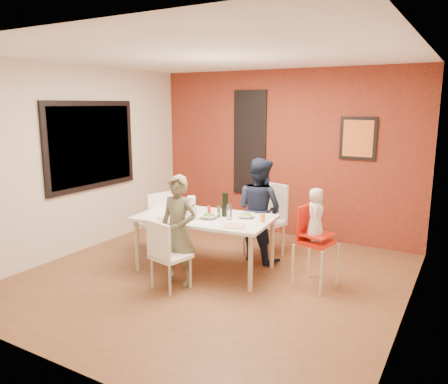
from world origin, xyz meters
The scene contains 35 objects.
ground centered at (0.00, 0.00, 0.00)m, with size 4.50×4.50×0.00m, color brown.
ceiling centered at (0.00, 0.00, 2.70)m, with size 4.50×4.50×0.02m, color white.
wall_back centered at (0.00, 2.25, 1.35)m, with size 4.50×0.02×2.70m, color beige.
wall_front centered at (0.00, -2.25, 1.35)m, with size 4.50×0.02×2.70m, color beige.
wall_left centered at (-2.25, 0.00, 1.35)m, with size 0.02×4.50×2.70m, color beige.
wall_right centered at (2.25, 0.00, 1.35)m, with size 0.02×4.50×2.70m, color beige.
brick_accent_wall centered at (0.00, 2.23, 1.35)m, with size 4.50×0.02×2.70m, color maroon.
picture_window_frame centered at (-2.22, 0.20, 1.55)m, with size 0.05×1.70×1.30m, color black.
picture_window_pane centered at (-2.21, 0.20, 1.55)m, with size 0.02×1.55×1.15m, color black.
glassblock_strip centered at (-0.60, 2.21, 1.50)m, with size 0.55×0.03×1.70m, color silver.
glassblock_surround centered at (-0.60, 2.21, 1.50)m, with size 0.60×0.03×1.76m, color black.
art_print_frame centered at (1.20, 2.21, 1.65)m, with size 0.54×0.03×0.64m, color black.
art_print_canvas centered at (1.20, 2.19, 1.65)m, with size 0.44×0.01×0.54m, color orange.
dining_table centered at (-0.23, 0.19, 0.66)m, with size 1.83×1.14×0.72m.
chair_near centered at (-0.26, -0.59, 0.47)m, with size 0.46×0.46×0.84m.
chair_far centered at (0.24, 1.15, 0.58)m, with size 0.59×0.59×1.04m.
chair_left centered at (-1.19, 0.39, 0.51)m, with size 0.53×0.53×0.92m.
high_chair centered at (1.16, 0.41, 0.59)m, with size 0.48×0.48×0.97m.
child_near centered at (-0.25, -0.36, 0.67)m, with size 0.49×0.32×1.34m, color brown.
child_far centered at (0.22, 0.90, 0.72)m, with size 0.70×0.55×1.44m, color black.
toddler centered at (1.18, 0.40, 0.89)m, with size 0.31×0.20×0.62m, color beige.
plate_near_left centered at (-0.54, -0.14, 0.73)m, with size 0.23×0.23×0.01m, color silver.
plate_far_mid centered at (-0.22, 0.52, 0.73)m, with size 0.20×0.20×0.01m, color white.
plate_near_right centered at (0.33, -0.01, 0.73)m, with size 0.24×0.24×0.01m, color white.
plate_far_left centered at (-0.77, 0.39, 0.73)m, with size 0.20×0.20×0.01m, color silver.
salad_bowl_a centered at (-0.12, 0.14, 0.75)m, with size 0.23×0.23×0.06m, color silver.
salad_bowl_b centered at (0.27, 0.40, 0.75)m, with size 0.21×0.21×0.05m, color silver.
wine_bottle centered at (0.00, 0.33, 0.88)m, with size 0.08×0.08×0.31m, color black.
wine_glass_a centered at (-0.26, 0.01, 0.82)m, with size 0.07×0.07×0.19m, color silver.
wine_glass_b centered at (0.12, 0.23, 0.82)m, with size 0.07×0.07×0.20m, color silver.
paper_towel_roll centered at (-0.41, 0.16, 0.85)m, with size 0.11×0.11×0.25m, color white.
condiment_red centered at (-0.12, 0.14, 0.80)m, with size 0.04×0.04×0.15m, color red.
condiment_green centered at (-0.06, 0.26, 0.79)m, with size 0.04×0.04×0.14m, color #2E6923.
condiment_brown centered at (-0.22, 0.28, 0.79)m, with size 0.03×0.03×0.13m, color brown.
sippy_cup centered at (0.54, 0.32, 0.77)m, with size 0.06×0.06×0.10m, color orange.
Camera 1 is at (2.73, -4.42, 2.16)m, focal length 35.00 mm.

